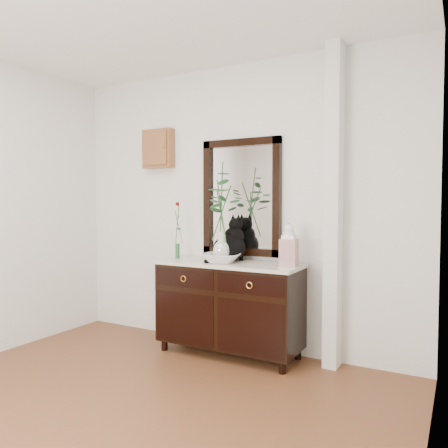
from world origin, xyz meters
The scene contains 11 objects.
ground_plane centered at (0.00, 0.00, -0.01)m, with size 3.60×4.00×0.02m, color brown.
wall_back centered at (0.00, 1.98, 1.35)m, with size 3.60×0.04×2.70m, color white.
pilaster centered at (1.00, 1.90, 1.35)m, with size 0.12×0.20×2.70m, color white.
sideboard centered at (0.10, 1.73, 0.47)m, with size 1.33×0.52×0.82m.
wall_mirror centered at (0.10, 1.97, 1.44)m, with size 0.80×0.06×1.10m.
key_cabinet centered at (-0.85, 1.94, 1.95)m, with size 0.35×0.10×0.40m, color brown.
cat centered at (0.07, 1.80, 1.05)m, with size 0.29×0.35×0.41m, color black, non-canonical shape.
lotus_bowl centered at (0.06, 1.66, 0.89)m, with size 0.34×0.34×0.08m, color white.
vase_branches centered at (0.06, 1.66, 1.31)m, with size 0.42×0.42×0.89m, color silver, non-canonical shape.
bud_vase_rose centered at (-0.47, 1.73, 1.13)m, with size 0.07×0.07×0.56m, color #2A6635, non-canonical shape.
ginger_jar centered at (0.67, 1.73, 1.04)m, with size 0.14×0.14×0.37m, color silver, non-canonical shape.
Camera 1 is at (1.95, -1.74, 1.38)m, focal length 35.00 mm.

